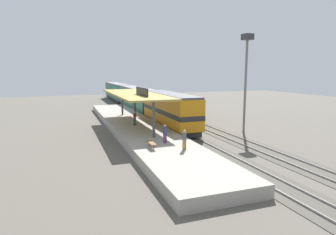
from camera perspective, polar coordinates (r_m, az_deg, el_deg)
The scene contains 14 objects.
ground_plane at distance 38.51m, azimuth 3.09°, elevation -1.96°, with size 120.00×120.00×0.00m, color #5B564C.
track_near at distance 37.78m, azimuth 0.30°, elevation -2.11°, with size 3.20×110.00×0.16m.
track_far at distance 39.57m, azimuth 6.56°, elevation -1.66°, with size 3.20×110.00×0.16m.
platform at distance 36.40m, azimuth -6.52°, elevation -1.93°, with size 6.00×44.00×0.90m, color #9E998E.
station_canopy at distance 35.76m, azimuth -6.60°, elevation 4.48°, with size 5.20×18.00×4.70m.
platform_bench at distance 24.62m, azimuth -3.27°, elevation -5.07°, with size 0.44×1.70×0.50m.
locomotive at distance 37.36m, azimuth 0.32°, elevation 1.46°, with size 2.93×14.43×4.44m.
passenger_carriage_front at distance 54.51m, azimuth -6.24°, elevation 3.70°, with size 2.90×20.00×4.24m.
passenger_carriage_rear at distance 74.82m, azimuth -10.04°, elevation 5.06°, with size 2.90×20.00×4.24m.
freight_car at distance 47.09m, azimuth 1.93°, elevation 2.49°, with size 2.80×12.00×3.54m.
light_mast at distance 36.07m, azimuth 15.19°, elevation 10.42°, with size 1.10×1.10×11.70m.
person_waiting at distance 23.99m, azimuth 3.25°, elevation -4.19°, with size 0.34×0.34×1.71m.
person_walking at distance 35.03m, azimuth -6.59°, elevation -0.03°, with size 0.34×0.34×1.71m.
person_boarding at distance 26.28m, azimuth -0.61°, elevation -3.01°, with size 0.34×0.34×1.71m.
Camera 1 is at (-12.80, -34.79, 7.34)m, focal length 30.93 mm.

